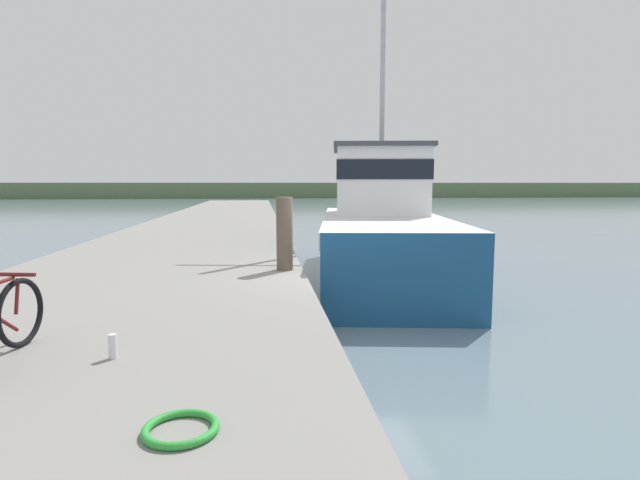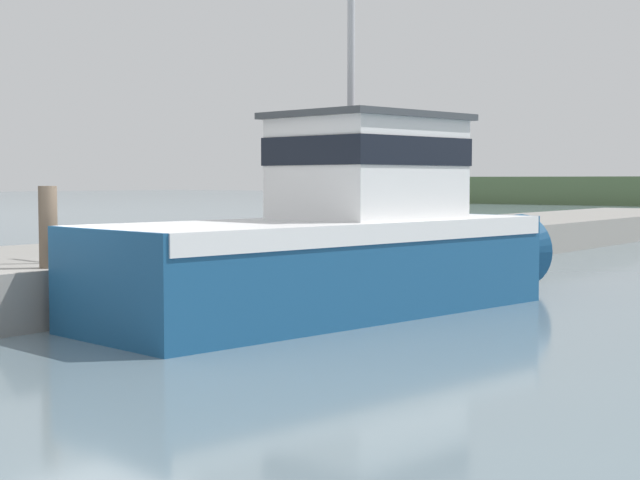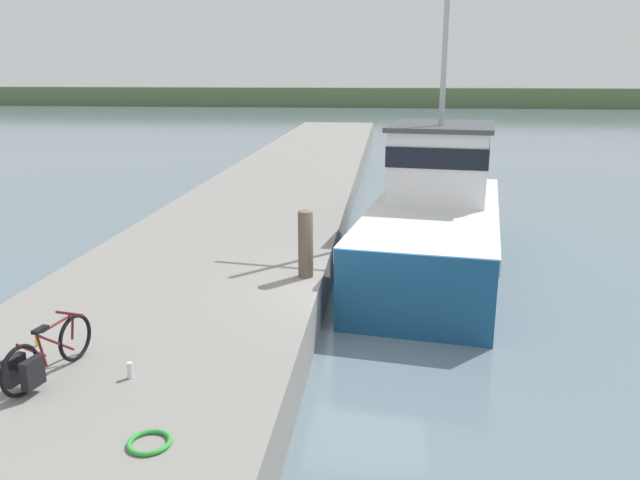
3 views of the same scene
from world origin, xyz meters
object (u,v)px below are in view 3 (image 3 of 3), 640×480
Objects in this scene: water_bottle_by_bike at (130,370)px; water_bottle_on_curb at (37,340)px; mooring_post at (306,244)px; bicycle_touring at (41,358)px; fishing_boat_main at (436,213)px.

water_bottle_on_curb is (-1.82, 0.85, -0.02)m from water_bottle_by_bike.
mooring_post is 5.92× the size of water_bottle_by_bike.
bicycle_touring is at bearing -56.69° from water_bottle_on_curb.
mooring_post is (-2.92, -4.41, 0.28)m from fishing_boat_main.
fishing_boat_main is 6.40× the size of bicycle_touring.
water_bottle_on_curb is at bearing 133.95° from bicycle_touring.
water_bottle_on_curb is (-0.70, 1.07, -0.26)m from bicycle_touring.
fishing_boat_main reaches higher than bicycle_touring.
fishing_boat_main is 8.19× the size of mooring_post.
fishing_boat_main is 10.93m from bicycle_touring.
mooring_post reaches higher than bicycle_touring.
water_bottle_by_bike is at bearing -109.02° from fishing_boat_main.
mooring_post is 7.47× the size of water_bottle_on_curb.
bicycle_touring is 9.55× the size of water_bottle_on_curb.
bicycle_touring is at bearing -121.36° from mooring_post.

